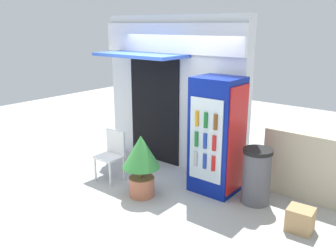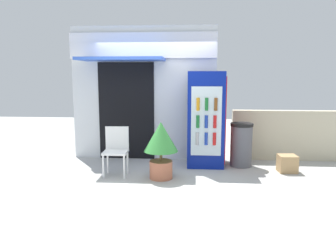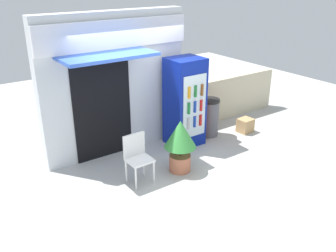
{
  "view_description": "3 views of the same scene",
  "coord_description": "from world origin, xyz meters",
  "px_view_note": "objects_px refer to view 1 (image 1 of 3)",
  "views": [
    {
      "loc": [
        3.84,
        -3.93,
        2.67
      ],
      "look_at": [
        0.32,
        0.48,
        1.06
      ],
      "focal_mm": 37.99,
      "sensor_mm": 36.0,
      "label": 1
    },
    {
      "loc": [
        0.81,
        -5.74,
        1.84
      ],
      "look_at": [
        0.31,
        0.51,
        0.85
      ],
      "focal_mm": 35.22,
      "sensor_mm": 36.0,
      "label": 2
    },
    {
      "loc": [
        -3.45,
        -4.95,
        3.51
      ],
      "look_at": [
        0.23,
        0.3,
        0.78
      ],
      "focal_mm": 38.87,
      "sensor_mm": 36.0,
      "label": 3
    }
  ],
  "objects_px": {
    "plastic_chair": "(112,152)",
    "potted_plant_near_shop": "(141,159)",
    "trash_bin": "(256,176)",
    "drink_cooler": "(217,136)",
    "cardboard_box": "(300,220)"
  },
  "relations": [
    {
      "from": "potted_plant_near_shop",
      "to": "cardboard_box",
      "type": "height_order",
      "value": "potted_plant_near_shop"
    },
    {
      "from": "drink_cooler",
      "to": "cardboard_box",
      "type": "relative_size",
      "value": 5.69
    },
    {
      "from": "trash_bin",
      "to": "cardboard_box",
      "type": "xyz_separation_m",
      "value": [
        0.82,
        -0.36,
        -0.28
      ]
    },
    {
      "from": "plastic_chair",
      "to": "cardboard_box",
      "type": "relative_size",
      "value": 2.66
    },
    {
      "from": "drink_cooler",
      "to": "plastic_chair",
      "type": "relative_size",
      "value": 2.14
    },
    {
      "from": "potted_plant_near_shop",
      "to": "trash_bin",
      "type": "distance_m",
      "value": 1.8
    },
    {
      "from": "plastic_chair",
      "to": "trash_bin",
      "type": "relative_size",
      "value": 1.01
    },
    {
      "from": "plastic_chair",
      "to": "potted_plant_near_shop",
      "type": "xyz_separation_m",
      "value": [
        0.84,
        -0.15,
        0.11
      ]
    },
    {
      "from": "plastic_chair",
      "to": "trash_bin",
      "type": "xyz_separation_m",
      "value": [
        2.37,
        0.78,
        -0.07
      ]
    },
    {
      "from": "trash_bin",
      "to": "potted_plant_near_shop",
      "type": "bearing_deg",
      "value": -148.59
    },
    {
      "from": "plastic_chair",
      "to": "drink_cooler",
      "type": "bearing_deg",
      "value": 24.93
    },
    {
      "from": "cardboard_box",
      "to": "trash_bin",
      "type": "bearing_deg",
      "value": 156.15
    },
    {
      "from": "drink_cooler",
      "to": "cardboard_box",
      "type": "height_order",
      "value": "drink_cooler"
    },
    {
      "from": "drink_cooler",
      "to": "plastic_chair",
      "type": "bearing_deg",
      "value": -155.07
    },
    {
      "from": "trash_bin",
      "to": "plastic_chair",
      "type": "bearing_deg",
      "value": -161.75
    }
  ]
}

